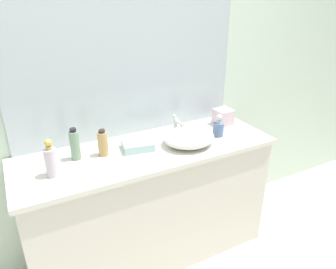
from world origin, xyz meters
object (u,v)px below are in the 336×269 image
at_px(sink_basin, 189,137).
at_px(tissue_box, 223,116).
at_px(soap_dispenser, 51,161).
at_px(spray_can, 218,127).
at_px(folded_hand_towel, 138,145).
at_px(perfume_bottle, 75,145).
at_px(lotion_bottle, 103,143).

xyz_separation_m(sink_basin, tissue_box, (0.40, 0.18, 0.01)).
height_order(soap_dispenser, spray_can, soap_dispenser).
bearing_deg(soap_dispenser, spray_can, 0.56).
bearing_deg(sink_basin, soap_dispenser, 179.08).
bearing_deg(spray_can, folded_hand_towel, 172.84).
bearing_deg(spray_can, perfume_bottle, 172.78).
relative_size(perfume_bottle, spray_can, 1.26).
bearing_deg(soap_dispenser, perfume_bottle, 39.90).
relative_size(soap_dispenser, folded_hand_towel, 1.16).
xyz_separation_m(sink_basin, folded_hand_towel, (-0.32, 0.10, -0.03)).
bearing_deg(lotion_bottle, sink_basin, -12.33).
bearing_deg(perfume_bottle, sink_basin, -11.72).
xyz_separation_m(perfume_bottle, folded_hand_towel, (0.38, -0.05, -0.07)).
bearing_deg(folded_hand_towel, soap_dispenser, -171.20).
relative_size(lotion_bottle, spray_can, 1.06).
relative_size(soap_dispenser, tissue_box, 1.39).
relative_size(perfume_bottle, tissue_box, 1.26).
distance_m(sink_basin, soap_dispenser, 0.86).
distance_m(sink_basin, tissue_box, 0.44).
height_order(sink_basin, tissue_box, tissue_box).
height_order(soap_dispenser, lotion_bottle, soap_dispenser).
distance_m(soap_dispenser, tissue_box, 1.27).
bearing_deg(spray_can, soap_dispenser, -179.44).
relative_size(lotion_bottle, tissue_box, 1.06).
xyz_separation_m(sink_basin, lotion_bottle, (-0.54, 0.12, 0.03)).
bearing_deg(tissue_box, sink_basin, -156.30).
bearing_deg(soap_dispenser, lotion_bottle, 18.16).
relative_size(sink_basin, perfume_bottle, 1.72).
relative_size(soap_dispenser, spray_can, 1.39).
bearing_deg(folded_hand_towel, lotion_bottle, 174.41).
height_order(sink_basin, lotion_bottle, lotion_bottle).
bearing_deg(perfume_bottle, soap_dispenser, -140.10).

